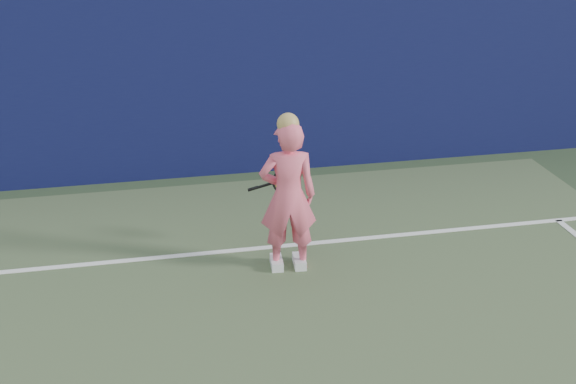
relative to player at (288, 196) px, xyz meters
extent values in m
cube|color=#0E113E|center=(-1.45, 2.96, 0.44)|extent=(24.00, 0.40, 2.50)
imported|color=#FB617C|center=(0.00, 0.00, -0.01)|extent=(0.61, 0.43, 1.60)
sphere|color=tan|center=(0.00, 0.00, 0.76)|extent=(0.22, 0.22, 0.22)
cube|color=white|center=(0.12, -0.01, -0.76)|extent=(0.14, 0.29, 0.10)
cube|color=white|center=(-0.12, 0.01, -0.76)|extent=(0.14, 0.29, 0.10)
torus|color=black|center=(0.06, 0.42, -0.01)|extent=(0.29, 0.09, 0.29)
torus|color=#BED013|center=(0.06, 0.42, -0.01)|extent=(0.24, 0.06, 0.24)
cylinder|color=beige|center=(0.06, 0.42, -0.01)|extent=(0.24, 0.06, 0.24)
cylinder|color=black|center=(-0.16, 0.47, -0.06)|extent=(0.27, 0.04, 0.10)
cylinder|color=black|center=(-0.28, 0.50, -0.10)|extent=(0.12, 0.04, 0.06)
cube|color=white|center=(-1.45, 0.46, -0.80)|extent=(11.00, 0.08, 0.01)
camera|label=1|loc=(-1.52, -7.29, 3.16)|focal=50.00mm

